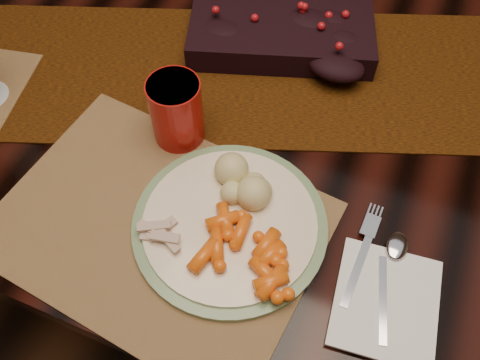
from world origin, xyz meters
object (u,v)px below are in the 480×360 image
at_px(centerpiece, 281,30).
at_px(baby_carrots, 248,246).
at_px(mashed_potatoes, 243,182).
at_px(dining_table, 295,202).
at_px(placemat_main, 157,226).
at_px(napkin, 386,302).
at_px(red_cup, 176,111).
at_px(dinner_plate, 230,224).
at_px(turkey_shreds, 159,235).

distance_m(centerpiece, baby_carrots, 0.42).
bearing_deg(mashed_potatoes, dining_table, 82.84).
distance_m(centerpiece, placemat_main, 0.42).
relative_size(dining_table, napkin, 11.93).
bearing_deg(mashed_potatoes, centerpiece, 100.47).
height_order(placemat_main, red_cup, red_cup).
height_order(napkin, red_cup, red_cup).
relative_size(dinner_plate, turkey_shreds, 4.16).
bearing_deg(turkey_shreds, mashed_potatoes, 55.69).
relative_size(placemat_main, red_cup, 4.06).
height_order(centerpiece, baby_carrots, centerpiece).
bearing_deg(placemat_main, napkin, 8.63).
bearing_deg(dinner_plate, napkin, -6.23).
relative_size(dining_table, red_cup, 16.48).
relative_size(centerpiece, baby_carrots, 2.84).
bearing_deg(dinner_plate, red_cup, 138.39).
height_order(dining_table, mashed_potatoes, mashed_potatoes).
relative_size(placemat_main, turkey_shreds, 6.77).
xyz_separation_m(dining_table, mashed_potatoes, (-0.03, -0.25, 0.42)).
xyz_separation_m(baby_carrots, napkin, (0.19, 0.00, -0.02)).
xyz_separation_m(mashed_potatoes, red_cup, (-0.14, 0.07, 0.02)).
height_order(placemat_main, turkey_shreds, turkey_shreds).
bearing_deg(red_cup, placemat_main, -75.07).
xyz_separation_m(mashed_potatoes, napkin, (0.23, -0.08, -0.04)).
xyz_separation_m(baby_carrots, red_cup, (-0.18, 0.15, 0.03)).
bearing_deg(turkey_shreds, napkin, 6.41).
bearing_deg(red_cup, dining_table, 46.43).
bearing_deg(mashed_potatoes, turkey_shreds, -124.31).
bearing_deg(turkey_shreds, placemat_main, 128.06).
height_order(turkey_shreds, napkin, turkey_shreds).
bearing_deg(placemat_main, dining_table, 76.10).
bearing_deg(dining_table, napkin, -58.35).
distance_m(centerpiece, mashed_potatoes, 0.33).
xyz_separation_m(placemat_main, dinner_plate, (0.10, 0.04, 0.01)).
xyz_separation_m(placemat_main, red_cup, (-0.04, 0.16, 0.06)).
bearing_deg(dining_table, baby_carrots, -88.36).
bearing_deg(placemat_main, mashed_potatoes, 50.15).
relative_size(dinner_plate, baby_carrots, 2.42).
relative_size(centerpiece, turkey_shreds, 4.89).
xyz_separation_m(mashed_potatoes, turkey_shreds, (-0.08, -0.11, -0.02)).
xyz_separation_m(dining_table, baby_carrots, (0.01, -0.33, 0.40)).
xyz_separation_m(centerpiece, mashed_potatoes, (0.06, -0.33, 0.01)).
bearing_deg(napkin, red_cup, 152.19).
xyz_separation_m(centerpiece, red_cup, (-0.08, -0.26, 0.02)).
xyz_separation_m(dining_table, red_cup, (-0.17, -0.18, 0.43)).
bearing_deg(turkey_shreds, dinner_plate, 37.27).
distance_m(placemat_main, mashed_potatoes, 0.14).
distance_m(mashed_potatoes, napkin, 0.25).
distance_m(turkey_shreds, red_cup, 0.19).
height_order(baby_carrots, napkin, baby_carrots).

